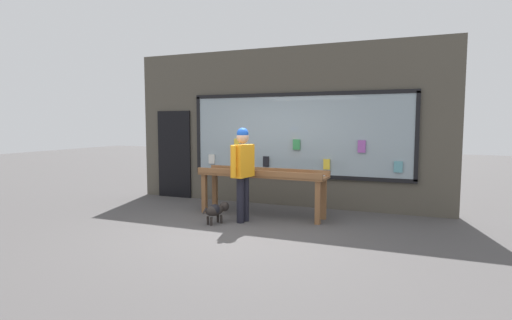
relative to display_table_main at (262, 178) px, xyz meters
The scene contains 5 objects.
ground_plane 1.40m from the display_table_main, 89.93° to the right, with size 40.00×40.00×0.00m, color #474444.
shopfront_facade 1.54m from the display_table_main, 90.68° to the left, with size 7.12×0.29×3.44m.
display_table_main is the anchor object (origin of this frame).
person_browsing 0.67m from the display_table_main, 103.81° to the right, with size 0.29×0.67×1.72m.
small_dog 1.15m from the display_table_main, 121.08° to the right, with size 0.34×0.55×0.37m.
Camera 1 is at (2.77, -5.98, 1.80)m, focal length 28.00 mm.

